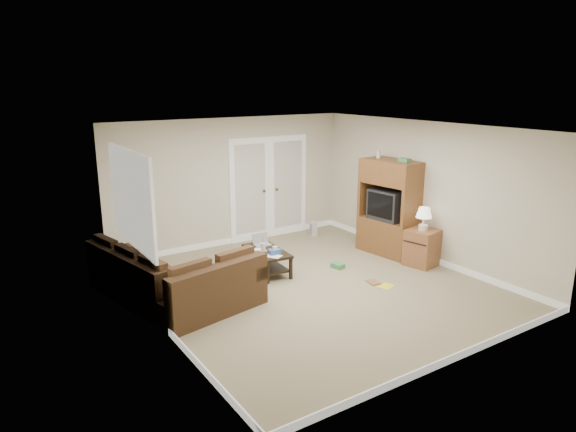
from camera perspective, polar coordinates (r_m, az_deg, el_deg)
floor at (r=8.25m, az=2.71°, el=-7.83°), size 5.50×5.50×0.00m
ceiling at (r=7.65m, az=2.94°, el=9.73°), size 5.00×5.50×0.02m
wall_left at (r=6.75m, az=-14.66°, el=-2.24°), size 0.02×5.50×2.50m
wall_right at (r=9.51m, az=15.14°, el=2.60°), size 0.02×5.50×2.50m
wall_back at (r=10.16m, az=-6.32°, el=3.78°), size 5.00×0.02×2.50m
wall_front at (r=5.95m, az=18.58°, el=-4.84°), size 5.00×0.02×2.50m
baseboards at (r=8.23m, az=2.72°, el=-7.51°), size 5.00×5.50×0.10m
french_doors at (r=10.57m, az=-2.09°, el=3.11°), size 1.80×0.05×2.13m
window_left at (r=7.61m, az=-16.98°, el=1.84°), size 0.05×1.92×1.42m
sectional_sofa at (r=7.74m, az=-12.93°, el=-7.42°), size 2.09×2.57×0.76m
coffee_table at (r=8.77m, az=-2.39°, el=-4.89°), size 0.58×1.03×0.68m
tv_armoire at (r=9.76m, az=11.25°, el=1.01°), size 0.73×1.17×1.91m
side_cabinet at (r=9.35m, az=14.65°, el=-3.09°), size 0.59×0.59×1.05m
space_heater at (r=10.81m, az=2.85°, el=-1.42°), size 0.13×0.11×0.32m
floor_magazine at (r=8.40m, az=10.84°, el=-7.67°), size 0.30×0.26×0.01m
floor_greenbox at (r=9.06m, az=5.55°, el=-5.50°), size 0.20×0.24×0.08m
floor_book at (r=8.46m, az=8.98°, el=-7.36°), size 0.20×0.25×0.02m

